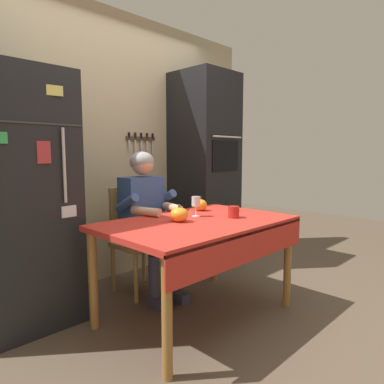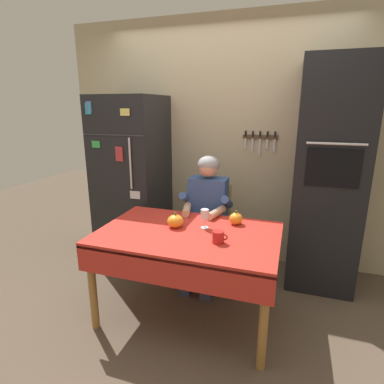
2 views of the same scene
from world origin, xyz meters
TOP-DOWN VIEW (x-y plane):
  - ground_plane at (0.00, 0.00)m, footprint 10.00×10.00m
  - back_wall_assembly at (0.05, 1.35)m, footprint 3.70×0.13m
  - refrigerator at (-0.95, 0.96)m, footprint 0.68×0.71m
  - wall_oven at (1.05, 1.00)m, footprint 0.60×0.64m
  - dining_table at (0.00, 0.08)m, footprint 1.40×0.90m
  - chair_behind_person at (-0.02, 0.87)m, footprint 0.40×0.40m
  - seated_person at (-0.02, 0.68)m, footprint 0.47×0.55m
  - coffee_mug at (0.27, -0.03)m, footprint 0.11×0.09m
  - wine_glass at (0.10, 0.21)m, footprint 0.07×0.07m
  - pumpkin_large at (0.32, 0.37)m, footprint 0.11×0.11m
  - pumpkin_medium at (-0.13, 0.16)m, footprint 0.13×0.13m

SIDE VIEW (x-z plane):
  - ground_plane at x=0.00m, z-range 0.00..0.00m
  - chair_behind_person at x=-0.02m, z-range 0.05..0.98m
  - dining_table at x=0.00m, z-range 0.29..1.03m
  - seated_person at x=-0.02m, z-range 0.11..1.36m
  - coffee_mug at x=0.27m, z-range 0.74..0.83m
  - pumpkin_large at x=0.32m, z-range 0.73..0.85m
  - pumpkin_medium at x=-0.13m, z-range 0.73..0.86m
  - wine_glass at x=0.10m, z-range 0.77..0.93m
  - refrigerator at x=-0.95m, z-range 0.00..1.80m
  - wall_oven at x=1.05m, z-range 0.00..2.10m
  - back_wall_assembly at x=0.05m, z-range 0.00..2.60m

